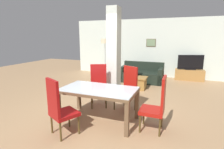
{
  "coord_description": "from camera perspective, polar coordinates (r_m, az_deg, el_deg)",
  "views": [
    {
      "loc": [
        1.62,
        -3.33,
        1.86
      ],
      "look_at": [
        0.0,
        0.81,
        0.91
      ],
      "focal_mm": 28.0,
      "sensor_mm": 36.0,
      "label": 1
    }
  ],
  "objects": [
    {
      "name": "divider_pillar",
      "position": [
        5.17,
        0.6,
        6.44
      ],
      "size": [
        0.32,
        0.4,
        2.7
      ],
      "color": "silver",
      "rests_on": "ground_plane"
    },
    {
      "name": "coffee_table",
      "position": [
        6.48,
        8.04,
        -2.64
      ],
      "size": [
        0.73,
        0.58,
        0.44
      ],
      "color": "olive",
      "rests_on": "ground_plane"
    },
    {
      "name": "sofa",
      "position": [
        7.57,
        9.72,
        -0.13
      ],
      "size": [
        1.74,
        0.95,
        0.8
      ],
      "rotation": [
        0.0,
        0.0,
        3.14
      ],
      "color": "black",
      "rests_on": "ground_plane"
    },
    {
      "name": "tv_stand",
      "position": [
        8.38,
        23.94,
        -0.11
      ],
      "size": [
        1.2,
        0.4,
        0.47
      ],
      "color": "#A7763D",
      "rests_on": "ground_plane"
    },
    {
      "name": "back_wall",
      "position": [
        8.66,
        10.64,
        8.54
      ],
      "size": [
        7.2,
        0.09,
        2.7
      ],
      "color": "silver",
      "rests_on": "ground_plane"
    },
    {
      "name": "dining_chair_head_right",
      "position": [
        3.59,
        14.51,
        -9.27
      ],
      "size": [
        0.46,
        0.46,
        1.13
      ],
      "rotation": [
        0.0,
        0.0,
        1.57
      ],
      "color": "#A5160F",
      "rests_on": "ground_plane"
    },
    {
      "name": "floor_lamp",
      "position": [
        8.61,
        -2.31,
        9.83
      ],
      "size": [
        0.37,
        0.37,
        1.79
      ],
      "color": "#B7B7BC",
      "rests_on": "ground_plane"
    },
    {
      "name": "bottle",
      "position": [
        6.42,
        6.67,
        0.26
      ],
      "size": [
        0.07,
        0.07,
        0.3
      ],
      "color": "#4C2D14",
      "rests_on": "coffee_table"
    },
    {
      "name": "dining_chair_near_left",
      "position": [
        3.47,
        -16.82,
        -10.17
      ],
      "size": [
        0.62,
        0.62,
        1.13
      ],
      "rotation": [
        0.0,
        0.0,
        -0.46
      ],
      "color": "#9D0E10",
      "rests_on": "ground_plane"
    },
    {
      "name": "armchair",
      "position": [
        7.83,
        -2.7,
        0.51
      ],
      "size": [
        1.11,
        1.11,
        0.82
      ],
      "rotation": [
        0.0,
        0.0,
        1.95
      ],
      "color": "#B4B4A6",
      "rests_on": "ground_plane"
    },
    {
      "name": "dining_table",
      "position": [
        3.91,
        -4.37,
        -6.68
      ],
      "size": [
        1.66,
        0.93,
        0.76
      ],
      "color": "brown",
      "rests_on": "ground_plane"
    },
    {
      "name": "ground_plane",
      "position": [
        4.15,
        -4.24,
        -14.6
      ],
      "size": [
        18.0,
        18.0,
        0.0
      ],
      "primitive_type": "plane",
      "color": "#A78159"
    },
    {
      "name": "tv_screen",
      "position": [
        8.29,
        24.26,
        3.59
      ],
      "size": [
        1.05,
        0.41,
        0.64
      ],
      "rotation": [
        0.0,
        0.0,
        3.48
      ],
      "color": "black",
      "rests_on": "tv_stand"
    },
    {
      "name": "dining_chair_far_left",
      "position": [
        4.84,
        -4.39,
        -3.32
      ],
      "size": [
        0.61,
        0.61,
        1.13
      ],
      "rotation": [
        0.0,
        0.0,
        -2.69
      ],
      "color": "#A61514",
      "rests_on": "ground_plane"
    },
    {
      "name": "dining_chair_far_right",
      "position": [
        4.54,
        5.07,
        -4.37
      ],
      "size": [
        0.62,
        0.62,
        1.13
      ],
      "rotation": [
        0.0,
        0.0,
        2.69
      ],
      "color": "#A0150F",
      "rests_on": "ground_plane"
    }
  ]
}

